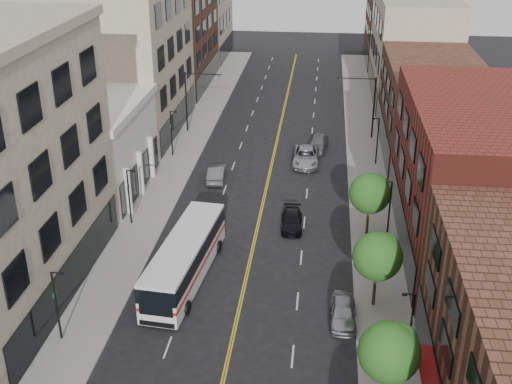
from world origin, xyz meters
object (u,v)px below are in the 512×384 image
(car_lane_behind, at_px, (217,173))
(car_lane_b, at_px, (306,156))
(city_bus, at_px, (185,257))
(car_parked_far, at_px, (343,312))
(car_lane_a, at_px, (292,221))
(car_lane_c, at_px, (318,143))

(car_lane_behind, distance_m, car_lane_b, 10.14)
(city_bus, bearing_deg, car_parked_far, -13.48)
(car_parked_far, xyz_separation_m, car_lane_a, (-4.20, 12.99, -0.10))
(car_lane_behind, bearing_deg, car_lane_c, -140.23)
(car_parked_far, height_order, car_lane_a, car_parked_far)
(car_parked_far, xyz_separation_m, car_lane_c, (-2.34, 31.69, 0.09))
(car_lane_a, bearing_deg, city_bus, -131.98)
(car_lane_a, xyz_separation_m, car_lane_b, (0.64, 14.46, 0.19))
(car_lane_b, xyz_separation_m, car_lane_c, (1.22, 4.24, 0.00))
(car_lane_a, height_order, car_lane_b, car_lane_b)
(car_lane_c, bearing_deg, car_lane_behind, -128.98)
(car_lane_b, distance_m, car_lane_c, 4.41)
(car_lane_a, distance_m, car_lane_b, 14.47)
(city_bus, distance_m, car_lane_behind, 18.32)
(city_bus, distance_m, car_parked_far, 12.34)
(car_lane_behind, relative_size, car_lane_a, 1.06)
(city_bus, bearing_deg, car_lane_b, 76.53)
(car_lane_c, bearing_deg, car_parked_far, -78.26)
(city_bus, relative_size, car_lane_b, 2.20)
(car_lane_behind, xyz_separation_m, car_lane_a, (8.07, -9.27, -0.13))
(city_bus, distance_m, car_lane_b, 24.83)
(city_bus, height_order, car_lane_b, city_bus)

